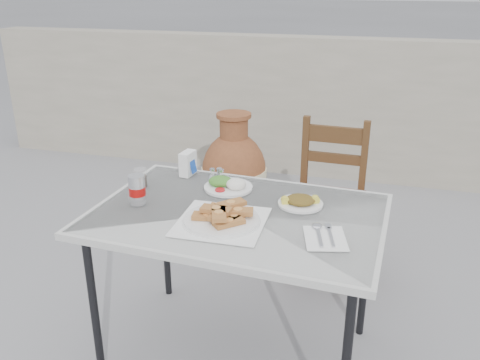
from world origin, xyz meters
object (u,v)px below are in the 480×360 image
(cafe_table, at_px, (238,222))
(pide_plate, at_px, (221,215))
(napkin_holder, at_px, (188,163))
(soda_can, at_px, (137,190))
(condiment_caddy, at_px, (218,176))
(terracotta_urn, at_px, (234,173))
(chair, at_px, (328,198))
(salad_rice_plate, at_px, (228,184))
(salad_chopped_plate, at_px, (300,201))
(cola_glass, at_px, (141,179))

(cafe_table, height_order, pide_plate, pide_plate)
(napkin_holder, bearing_deg, pide_plate, -48.65)
(pide_plate, distance_m, soda_can, 0.41)
(condiment_caddy, relative_size, terracotta_urn, 0.13)
(pide_plate, relative_size, terracotta_urn, 0.44)
(chair, bearing_deg, pide_plate, -106.37)
(cafe_table, relative_size, pide_plate, 3.54)
(salad_rice_plate, xyz_separation_m, chair, (0.41, 0.64, -0.29))
(condiment_caddy, bearing_deg, salad_chopped_plate, -21.55)
(chair, height_order, terracotta_urn, chair)
(soda_can, xyz_separation_m, terracotta_urn, (0.03, 1.39, -0.43))
(cafe_table, bearing_deg, terracotta_urn, 107.04)
(condiment_caddy, bearing_deg, pide_plate, -70.14)
(cafe_table, relative_size, cola_glass, 14.36)
(cafe_table, height_order, salad_rice_plate, salad_rice_plate)
(cola_glass, xyz_separation_m, chair, (0.81, 0.73, -0.31))
(cola_glass, height_order, napkin_holder, napkin_holder)
(salad_chopped_plate, distance_m, chair, 0.78)
(pide_plate, height_order, soda_can, soda_can)
(cafe_table, relative_size, terracotta_urn, 1.57)
(cola_glass, xyz_separation_m, napkin_holder, (0.16, 0.21, 0.02))
(pide_plate, bearing_deg, cafe_table, 73.05)
(pide_plate, distance_m, napkin_holder, 0.56)
(salad_rice_plate, bearing_deg, pide_plate, -77.18)
(soda_can, height_order, terracotta_urn, soda_can)
(condiment_caddy, xyz_separation_m, chair, (0.49, 0.56, -0.29))
(cafe_table, relative_size, condiment_caddy, 11.81)
(salad_rice_plate, bearing_deg, chair, 57.30)
(napkin_holder, bearing_deg, salad_rice_plate, -19.68)
(salad_rice_plate, height_order, terracotta_urn, terracotta_urn)
(pide_plate, xyz_separation_m, napkin_holder, (-0.32, 0.46, 0.03))
(chair, bearing_deg, soda_can, -126.73)
(napkin_holder, relative_size, chair, 0.13)
(salad_chopped_plate, bearing_deg, pide_plate, -137.98)
(salad_chopped_plate, distance_m, cola_glass, 0.76)
(cafe_table, relative_size, chair, 1.39)
(salad_rice_plate, bearing_deg, soda_can, -140.83)
(chair, bearing_deg, cafe_table, -106.61)
(salad_rice_plate, relative_size, condiment_caddy, 2.13)
(condiment_caddy, bearing_deg, chair, 48.92)
(cafe_table, height_order, terracotta_urn, terracotta_urn)
(soda_can, relative_size, condiment_caddy, 1.22)
(soda_can, xyz_separation_m, cola_glass, (-0.07, 0.18, -0.03))
(napkin_holder, bearing_deg, cafe_table, -37.65)
(salad_rice_plate, distance_m, chair, 0.81)
(pide_plate, xyz_separation_m, condiment_caddy, (-0.15, 0.42, -0.01))
(pide_plate, height_order, salad_rice_plate, pide_plate)
(condiment_caddy, relative_size, chair, 0.12)
(salad_rice_plate, distance_m, salad_chopped_plate, 0.37)
(pide_plate, relative_size, condiment_caddy, 3.34)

